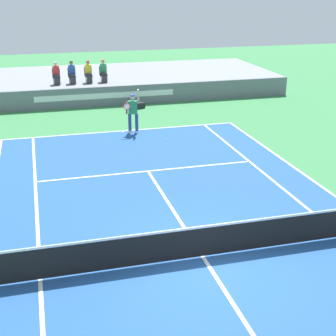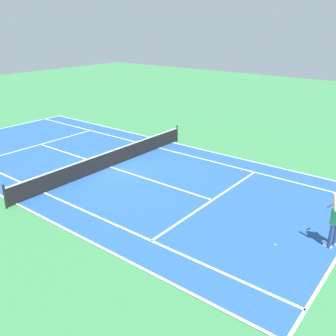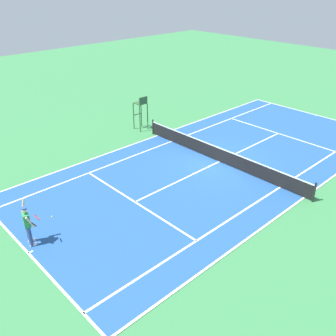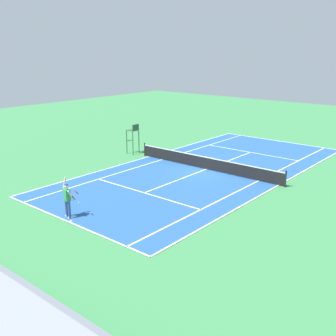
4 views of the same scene
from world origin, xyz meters
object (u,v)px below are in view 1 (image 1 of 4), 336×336
spectator_seated_1 (72,73)px  equipment_bag (137,106)px  tennis_ball (166,140)px  spectator_seated_0 (56,74)px  spectator_seated_2 (88,72)px  tennis_player (133,112)px  spectator_seated_3 (104,72)px

spectator_seated_1 → equipment_bag: (3.28, -2.42, -1.56)m
tennis_ball → equipment_bag: equipment_bag is taller
equipment_bag → spectator_seated_1: bearing=143.6°
spectator_seated_0 → tennis_ball: size_ratio=18.60×
spectator_seated_2 → tennis_ball: spectator_seated_2 is taller
spectator_seated_2 → equipment_bag: spectator_seated_2 is taller
spectator_seated_1 → tennis_player: 7.34m
spectator_seated_2 → spectator_seated_0: bearing=180.0°
spectator_seated_2 → tennis_ball: size_ratio=18.60×
tennis_ball → spectator_seated_2: bearing=105.6°
spectator_seated_2 → tennis_player: spectator_seated_2 is taller
tennis_ball → equipment_bag: 6.10m
tennis_ball → spectator_seated_3: bearing=100.1°
equipment_bag → spectator_seated_3: bearing=121.1°
spectator_seated_0 → spectator_seated_3: (2.70, 0.00, 0.00)m
spectator_seated_0 → spectator_seated_1: same height
spectator_seated_0 → spectator_seated_2: bearing=0.0°
spectator_seated_2 → tennis_player: (1.21, -6.98, -0.73)m
tennis_player → equipment_bag: 4.76m
spectator_seated_0 → equipment_bag: (4.17, -2.42, -1.56)m
spectator_seated_1 → tennis_player: bearing=-72.8°
spectator_seated_2 → tennis_ball: (2.39, -8.52, -1.69)m
spectator_seated_3 → tennis_player: size_ratio=0.61×
spectator_seated_0 → spectator_seated_1: (0.88, 0.00, 0.00)m
spectator_seated_0 → tennis_player: size_ratio=0.61×
spectator_seated_1 → spectator_seated_3: 1.82m
spectator_seated_1 → tennis_player: spectator_seated_1 is taller
spectator_seated_0 → tennis_ball: bearing=-63.7°
tennis_player → spectator_seated_3: bearing=92.7°
spectator_seated_3 → tennis_player: 7.02m
spectator_seated_1 → spectator_seated_0: bearing=180.0°
spectator_seated_2 → equipment_bag: bearing=-46.1°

